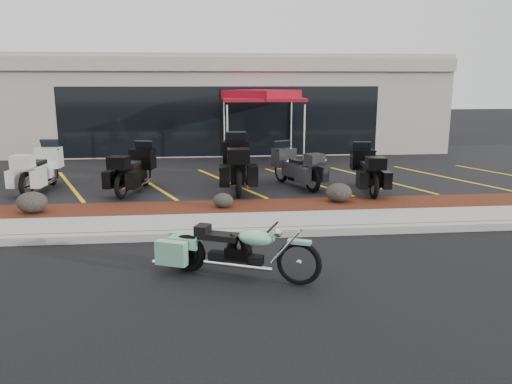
{
  "coord_description": "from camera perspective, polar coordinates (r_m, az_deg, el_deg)",
  "views": [
    {
      "loc": [
        -0.64,
        -8.4,
        2.97
      ],
      "look_at": [
        0.34,
        1.2,
        0.83
      ],
      "focal_mm": 35.0,
      "sensor_mm": 36.0,
      "label": 1
    }
  ],
  "objects": [
    {
      "name": "curb",
      "position": [
        9.76,
        -1.84,
        -4.75
      ],
      "size": [
        24.0,
        0.25,
        0.15
      ],
      "primitive_type": "cube",
      "color": "gray",
      "rests_on": "ground"
    },
    {
      "name": "upper_lot",
      "position": [
        16.86,
        -3.59,
        2.59
      ],
      "size": [
        26.0,
        9.6,
        0.15
      ],
      "primitive_type": "cube",
      "color": "black",
      "rests_on": "ground"
    },
    {
      "name": "touring_black_mid",
      "position": [
        14.02,
        -2.36,
        3.94
      ],
      "size": [
        1.02,
        2.55,
        1.47
      ],
      "primitive_type": null,
      "rotation": [
        0.0,
        0.0,
        1.55
      ],
      "color": "black",
      "rests_on": "upper_lot"
    },
    {
      "name": "sidewalk",
      "position": [
        10.43,
        -2.11,
        -3.62
      ],
      "size": [
        24.0,
        1.2,
        0.15
      ],
      "primitive_type": "cube",
      "color": "gray",
      "rests_on": "ground"
    },
    {
      "name": "popup_canopy",
      "position": [
        17.69,
        0.67,
        10.83
      ],
      "size": [
        3.06,
        3.06,
        2.54
      ],
      "rotation": [
        0.0,
        0.0,
        -0.13
      ],
      "color": "silver",
      "rests_on": "upper_lot"
    },
    {
      "name": "boulder_left",
      "position": [
        11.94,
        -24.22,
        -1.08
      ],
      "size": [
        0.66,
        0.55,
        0.47
      ],
      "primitive_type": "ellipsoid",
      "color": "black",
      "rests_on": "mulch_bed"
    },
    {
      "name": "boulder_right",
      "position": [
        12.04,
        9.43,
        -0.06
      ],
      "size": [
        0.64,
        0.53,
        0.45
      ],
      "primitive_type": "ellipsoid",
      "color": "black",
      "rests_on": "mulch_bed"
    },
    {
      "name": "traffic_cone",
      "position": [
        16.1,
        -3.48,
        3.31
      ],
      "size": [
        0.37,
        0.37,
        0.51
      ],
      "primitive_type": "cone",
      "rotation": [
        0.0,
        0.0,
        0.25
      ],
      "color": "red",
      "rests_on": "upper_lot"
    },
    {
      "name": "dealership_building",
      "position": [
        22.9,
        -4.31,
        10.05
      ],
      "size": [
        18.0,
        8.16,
        4.0
      ],
      "color": "#9D9A8E",
      "rests_on": "ground"
    },
    {
      "name": "mulch_bed",
      "position": [
        11.58,
        -2.5,
        -1.95
      ],
      "size": [
        24.0,
        1.2,
        0.16
      ],
      "primitive_type": "cube",
      "color": "#340F0B",
      "rests_on": "ground"
    },
    {
      "name": "ground",
      "position": [
        8.93,
        -1.42,
        -6.92
      ],
      "size": [
        90.0,
        90.0,
        0.0
      ],
      "primitive_type": "plane",
      "color": "black",
      "rests_on": "ground"
    },
    {
      "name": "boulder_mid",
      "position": [
        11.4,
        -3.81,
        -0.94
      ],
      "size": [
        0.47,
        0.39,
        0.33
      ],
      "primitive_type": "ellipsoid",
      "color": "black",
      "rests_on": "mulch_bed"
    },
    {
      "name": "hero_cruiser",
      "position": [
        7.42,
        4.95,
        -7.37
      ],
      "size": [
        2.62,
        1.64,
        0.91
      ],
      "primitive_type": null,
      "rotation": [
        0.0,
        0.0,
        -0.42
      ],
      "color": "#80C7A5",
      "rests_on": "ground"
    },
    {
      "name": "touring_black_front",
      "position": [
        13.99,
        -12.6,
        3.2
      ],
      "size": [
        1.36,
        2.31,
        1.26
      ],
      "primitive_type": null,
      "rotation": [
        0.0,
        0.0,
        1.31
      ],
      "color": "black",
      "rests_on": "upper_lot"
    },
    {
      "name": "touring_white",
      "position": [
        14.9,
        -22.35,
        3.16
      ],
      "size": [
        1.07,
        2.28,
        1.29
      ],
      "primitive_type": null,
      "rotation": [
        0.0,
        0.0,
        1.47
      ],
      "color": "white",
      "rests_on": "upper_lot"
    },
    {
      "name": "touring_grey",
      "position": [
        14.19,
        2.93,
        3.5
      ],
      "size": [
        1.56,
        2.21,
        1.21
      ],
      "primitive_type": null,
      "rotation": [
        0.0,
        0.0,
        1.99
      ],
      "color": "#292A2D",
      "rests_on": "upper_lot"
    },
    {
      "name": "touring_black_rear",
      "position": [
        13.97,
        11.93,
        3.17
      ],
      "size": [
        1.01,
        2.2,
        1.24
      ],
      "primitive_type": null,
      "rotation": [
        0.0,
        0.0,
        1.47
      ],
      "color": "black",
      "rests_on": "upper_lot"
    }
  ]
}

